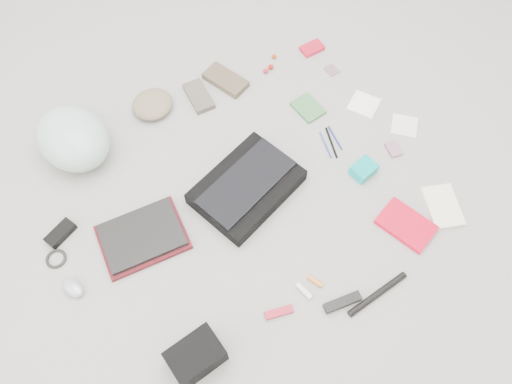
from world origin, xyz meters
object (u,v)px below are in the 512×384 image
book_red (406,225)px  bike_helmet (73,138)px  messenger_bag (247,187)px  camera_bag (196,356)px  laptop (142,235)px  accordion_wallet (364,170)px

book_red → bike_helmet: bearing=115.8°
messenger_bag → camera_bag: camera_bag is taller
messenger_bag → book_red: messenger_bag is taller
bike_helmet → book_red: 1.38m
messenger_bag → laptop: bearing=159.7°
laptop → bike_helmet: 0.51m
messenger_bag → camera_bag: 0.68m
laptop → camera_bag: 0.51m
bike_helmet → book_red: size_ratio=1.62×
laptop → bike_helmet: (-0.05, 0.50, 0.07)m
laptop → accordion_wallet: (0.90, -0.22, -0.01)m
messenger_bag → accordion_wallet: 0.49m
messenger_bag → bike_helmet: bike_helmet is taller
bike_helmet → book_red: (0.94, -1.01, -0.09)m
book_red → messenger_bag: bearing=116.3°
book_red → laptop: bearing=133.4°
bike_helmet → accordion_wallet: bike_helmet is taller
book_red → camera_bag: bearing=163.1°
book_red → accordion_wallet: (0.01, 0.28, 0.01)m
bike_helmet → camera_bag: 1.01m
bike_helmet → accordion_wallet: 1.20m
messenger_bag → camera_bag: size_ratio=2.30×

